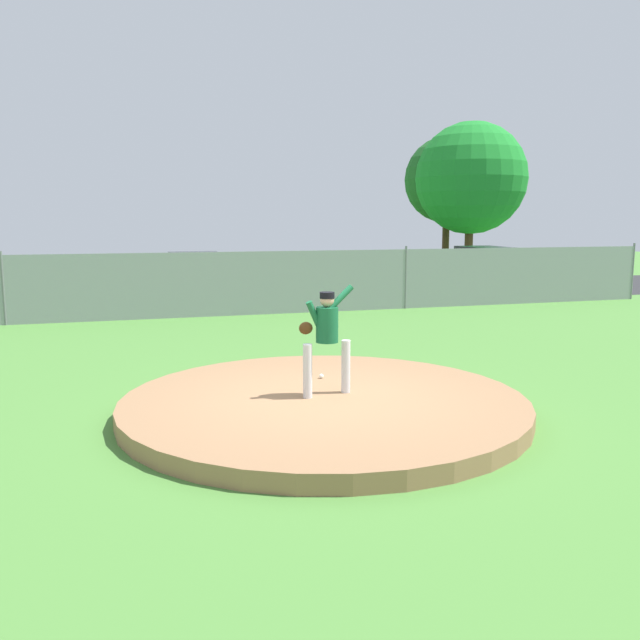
# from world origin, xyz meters

# --- Properties ---
(ground_plane) EXTENTS (80.00, 80.00, 0.00)m
(ground_plane) POSITION_xyz_m (0.00, 6.00, 0.00)
(ground_plane) COLOR #4C8438
(asphalt_strip) EXTENTS (44.00, 7.00, 0.01)m
(asphalt_strip) POSITION_xyz_m (0.00, 14.50, 0.00)
(asphalt_strip) COLOR #2B2B2D
(asphalt_strip) RESTS_ON ground_plane
(pitchers_mound) EXTENTS (5.78, 5.78, 0.24)m
(pitchers_mound) POSITION_xyz_m (0.00, 0.00, 0.12)
(pitchers_mound) COLOR #99704C
(pitchers_mound) RESTS_ON ground_plane
(pitcher_youth) EXTENTS (0.81, 0.32, 1.59)m
(pitcher_youth) POSITION_xyz_m (0.06, 0.09, 1.17)
(pitcher_youth) COLOR silver
(pitcher_youth) RESTS_ON pitchers_mound
(baseball) EXTENTS (0.07, 0.07, 0.07)m
(baseball) POSITION_xyz_m (0.28, 1.07, 0.28)
(baseball) COLOR white
(baseball) RESTS_ON pitchers_mound
(chainlink_fence) EXTENTS (28.62, 0.07, 1.94)m
(chainlink_fence) POSITION_xyz_m (0.00, 10.00, 0.92)
(chainlink_fence) COLOR gray
(chainlink_fence) RESTS_ON ground_plane
(parked_car_champagne) EXTENTS (1.90, 4.33, 1.55)m
(parked_car_champagne) POSITION_xyz_m (3.26, 14.37, 0.75)
(parked_car_champagne) COLOR tan
(parked_car_champagne) RESTS_ON ground_plane
(parked_car_navy) EXTENTS (2.01, 4.71, 1.61)m
(parked_car_navy) POSITION_xyz_m (-0.24, 14.24, 0.78)
(parked_car_navy) COLOR #161E4C
(parked_car_navy) RESTS_ON ground_plane
(parked_car_slate) EXTENTS (1.91, 4.50, 1.69)m
(parked_car_slate) POSITION_xyz_m (11.02, 14.23, 0.81)
(parked_car_slate) COLOR slate
(parked_car_slate) RESTS_ON ground_plane
(tree_tall_centre) EXTENTS (4.71, 4.71, 7.27)m
(tree_tall_centre) POSITION_xyz_m (14.58, 24.52, 4.90)
(tree_tall_centre) COLOR #4C331E
(tree_tall_centre) RESTS_ON ground_plane
(tree_leaning_west) EXTENTS (5.78, 5.78, 7.76)m
(tree_leaning_west) POSITION_xyz_m (14.84, 22.40, 4.86)
(tree_leaning_west) COLOR #4C331E
(tree_leaning_west) RESTS_ON ground_plane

